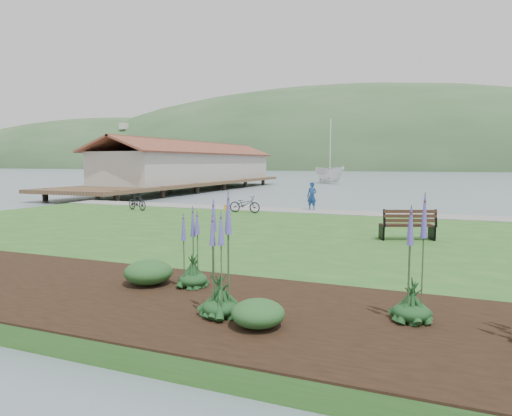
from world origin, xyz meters
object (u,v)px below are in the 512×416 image
Objects in this scene: bicycle_a at (245,204)px; sailboat at (330,184)px; park_bench at (408,224)px; person at (312,194)px.

sailboat is at bearing 5.14° from bicycle_a.
bicycle_a is 43.05m from sailboat.
park_bench is 10.39m from bicycle_a.
sailboat is (-8.18, 40.20, -1.33)m from person.
park_bench is at bearing -117.89° from sailboat.
park_bench is 10.03m from person.
bicycle_a is at bearing -126.92° from sailboat.
sailboat is (-13.85, 48.47, -0.96)m from park_bench.
person reaches higher than bicycle_a.
park_bench is 50.42m from sailboat.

